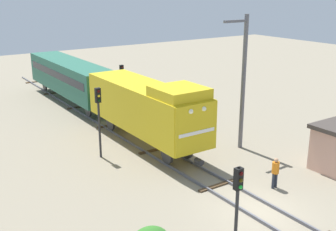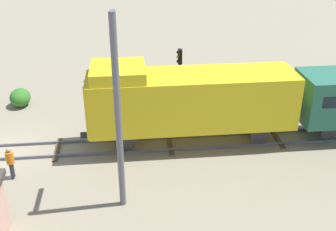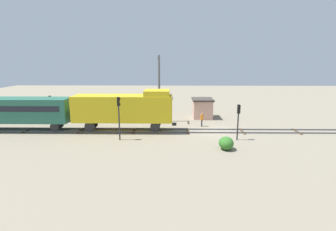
{
  "view_description": "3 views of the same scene",
  "coord_description": "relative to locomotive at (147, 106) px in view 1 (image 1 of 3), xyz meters",
  "views": [
    {
      "loc": [
        -13.6,
        -12.35,
        10.23
      ],
      "look_at": [
        0.55,
        8.63,
        2.47
      ],
      "focal_mm": 45.0,
      "sensor_mm": 36.0,
      "label": 1
    },
    {
      "loc": [
        20.32,
        7.05,
        12.09
      ],
      "look_at": [
        -0.05,
        9.24,
        1.79
      ],
      "focal_mm": 45.0,
      "sensor_mm": 36.0,
      "label": 2
    },
    {
      "loc": [
        -29.12,
        4.92,
        8.01
      ],
      "look_at": [
        0.8,
        5.43,
        1.7
      ],
      "focal_mm": 28.0,
      "sensor_mm": 36.0,
      "label": 3
    }
  ],
  "objects": [
    {
      "name": "locomotive",
      "position": [
        0.0,
        0.0,
        0.0
      ],
      "size": [
        2.9,
        11.6,
        4.6
      ],
      "color": "gold",
      "rests_on": "railway_track"
    },
    {
      "name": "railway_track",
      "position": [
        0.0,
        -10.31,
        -2.7
      ],
      "size": [
        2.4,
        74.6,
        0.16
      ],
      "color": "#595960",
      "rests_on": "ground"
    },
    {
      "name": "traffic_signal_mid",
      "position": [
        -3.4,
        -0.01,
        0.3
      ],
      "size": [
        0.32,
        0.34,
        4.44
      ],
      "color": "#262628",
      "rests_on": "ground"
    },
    {
      "name": "bush_near",
      "position": [
        4.84,
        9.05,
        -2.11
      ],
      "size": [
        1.82,
        1.49,
        1.32
      ],
      "primitive_type": "ellipsoid",
      "color": "#217826",
      "rests_on": "ground"
    },
    {
      "name": "passenger_car_leading",
      "position": [
        0.0,
        13.34,
        -0.25
      ],
      "size": [
        2.84,
        14.0,
        3.66
      ],
      "color": "#26604C",
      "rests_on": "railway_track"
    },
    {
      "name": "ground_plane",
      "position": [
        0.0,
        -10.31,
        -2.77
      ],
      "size": [
        111.9,
        111.9,
        0.0
      ],
      "primitive_type": "plane",
      "color": "gray"
    },
    {
      "name": "traffic_signal_far",
      "position": [
        3.6,
        10.2,
        -0.25
      ],
      "size": [
        0.32,
        0.34,
        3.61
      ],
      "color": "#262628",
      "rests_on": "ground"
    },
    {
      "name": "worker_near_track",
      "position": [
        2.4,
        -9.03,
        -1.78
      ],
      "size": [
        0.38,
        0.38,
        1.7
      ],
      "rotation": [
        0.0,
        0.0,
        5.82
      ],
      "color": "#262B38",
      "rests_on": "ground"
    },
    {
      "name": "catenary_mast",
      "position": [
        4.94,
        -3.66,
        1.81
      ],
      "size": [
        1.94,
        0.28,
        8.66
      ],
      "color": "#595960",
      "rests_on": "ground"
    },
    {
      "name": "traffic_signal_near",
      "position": [
        -3.2,
        -12.06,
        -0.2
      ],
      "size": [
        0.32,
        0.34,
        3.67
      ],
      "color": "#262628",
      "rests_on": "ground"
    }
  ]
}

